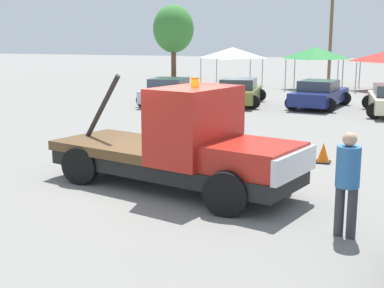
% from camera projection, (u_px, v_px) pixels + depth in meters
% --- Properties ---
extents(ground_plane, '(160.00, 160.00, 0.00)m').
position_uv_depth(ground_plane, '(172.00, 187.00, 12.21)').
color(ground_plane, gray).
extents(tow_truck, '(6.31, 3.36, 2.53)m').
position_uv_depth(tow_truck, '(185.00, 148.00, 11.80)').
color(tow_truck, black).
rests_on(tow_truck, ground).
extents(person_near_truck, '(0.41, 0.41, 1.83)m').
position_uv_depth(person_near_truck, '(348.00, 177.00, 9.00)').
color(person_near_truck, '#38383D').
rests_on(person_near_truck, ground).
extents(parked_car_silver, '(2.82, 5.01, 1.34)m').
position_uv_depth(parked_car_silver, '(170.00, 91.00, 27.28)').
color(parked_car_silver, '#B7B7BC').
rests_on(parked_car_silver, ground).
extents(parked_car_olive, '(2.88, 4.86, 1.34)m').
position_uv_depth(parked_car_olive, '(239.00, 92.00, 26.97)').
color(parked_car_olive, olive).
rests_on(parked_car_olive, ground).
extents(parked_car_navy, '(2.79, 4.70, 1.34)m').
position_uv_depth(parked_car_navy, '(319.00, 94.00, 25.87)').
color(parked_car_navy, navy).
rests_on(parked_car_navy, ground).
extents(canopy_tent_white, '(3.62, 3.62, 2.65)m').
position_uv_depth(canopy_tent_white, '(233.00, 53.00, 38.00)').
color(canopy_tent_white, '#9E9EA3').
rests_on(canopy_tent_white, ground).
extents(canopy_tent_green, '(3.30, 3.30, 2.75)m').
position_uv_depth(canopy_tent_green, '(316.00, 53.00, 34.61)').
color(canopy_tent_green, '#9E9EA3').
rests_on(canopy_tent_green, ground).
extents(tree_left, '(3.36, 3.36, 6.00)m').
position_uv_depth(tree_left, '(173.00, 29.00, 44.06)').
color(tree_left, brown).
rests_on(tree_left, ground).
extents(traffic_cone, '(0.40, 0.40, 0.55)m').
position_uv_depth(traffic_cone, '(323.00, 154.00, 14.56)').
color(traffic_cone, black).
rests_on(traffic_cone, ground).
extents(utility_pole, '(2.20, 0.24, 10.44)m').
position_uv_depth(utility_pole, '(332.00, 8.00, 39.52)').
color(utility_pole, brown).
rests_on(utility_pole, ground).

